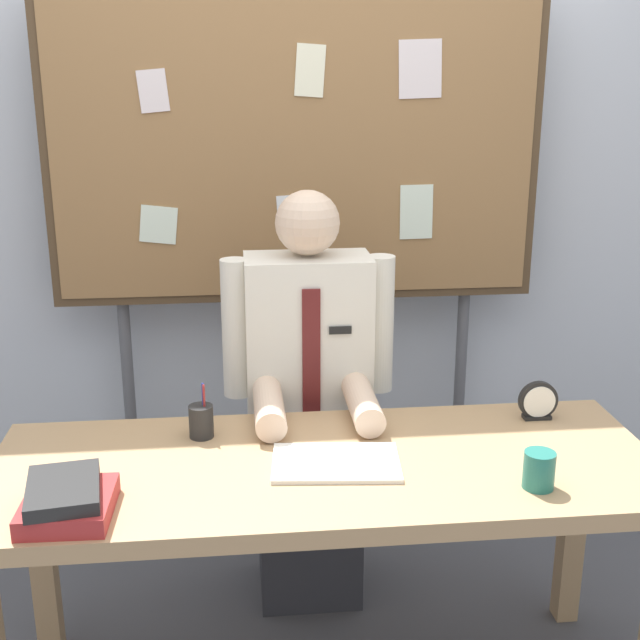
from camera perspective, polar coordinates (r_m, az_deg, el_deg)
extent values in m
cube|color=silver|center=(3.18, -1.89, 9.36)|extent=(6.40, 0.08, 2.70)
cube|color=tan|center=(2.27, 0.43, -10.28)|extent=(1.80, 0.69, 0.05)
cube|color=tan|center=(2.76, -18.55, -14.94)|extent=(0.07, 0.07, 0.71)
cube|color=tan|center=(2.89, 16.96, -13.18)|extent=(0.07, 0.07, 0.71)
cube|color=#2D2D33|center=(2.98, -0.77, -14.43)|extent=(0.34, 0.30, 0.44)
cube|color=silver|center=(2.71, -0.82, -3.51)|extent=(0.40, 0.22, 0.76)
sphere|color=beige|center=(2.58, -0.87, 6.70)|extent=(0.20, 0.20, 0.20)
cylinder|color=silver|center=(2.63, -5.79, -0.58)|extent=(0.09, 0.09, 0.45)
cylinder|color=silver|center=(2.67, 4.12, -0.27)|extent=(0.09, 0.09, 0.45)
cylinder|color=beige|center=(2.47, -3.52, -6.03)|extent=(0.09, 0.30, 0.09)
cylinder|color=beige|center=(2.49, 2.95, -5.77)|extent=(0.09, 0.30, 0.09)
cube|color=#591919|center=(2.59, -0.60, -3.19)|extent=(0.06, 0.01, 0.50)
cube|color=black|center=(2.56, 1.40, -0.71)|extent=(0.07, 0.01, 0.02)
cube|color=#4C3823|center=(2.97, -1.63, 11.72)|extent=(1.75, 0.05, 1.09)
cube|color=olive|center=(2.96, -1.61, 11.70)|extent=(1.69, 0.04, 1.03)
cylinder|color=#59595E|center=(3.27, -12.87, -6.54)|extent=(0.04, 0.04, 0.98)
cylinder|color=#59595E|center=(3.36, 9.51, -5.69)|extent=(0.04, 0.04, 0.98)
cube|color=silver|center=(3.03, 6.64, 7.38)|extent=(0.12, 0.00, 0.20)
cube|color=silver|center=(2.93, -11.41, 15.18)|extent=(0.11, 0.00, 0.15)
cube|color=white|center=(2.96, -1.88, 7.36)|extent=(0.12, 0.00, 0.13)
cube|color=silver|center=(2.99, 6.91, 16.76)|extent=(0.16, 0.00, 0.20)
cube|color=#F4EFCC|center=(2.93, -0.69, 16.77)|extent=(0.11, 0.00, 0.18)
cube|color=silver|center=(2.97, -11.04, 6.45)|extent=(0.14, 0.00, 0.14)
cube|color=#B22D2D|center=(2.09, -16.90, -12.12)|extent=(0.21, 0.24, 0.05)
cube|color=#262626|center=(2.07, -17.23, -11.09)|extent=(0.20, 0.25, 0.03)
cube|color=white|center=(2.24, 1.10, -9.78)|extent=(0.36, 0.25, 0.01)
cylinder|color=black|center=(2.58, 14.75, -5.36)|extent=(0.12, 0.02, 0.12)
cylinder|color=white|center=(2.56, 14.86, -5.47)|extent=(0.10, 0.00, 0.10)
cube|color=black|center=(2.60, 14.67, -6.45)|extent=(0.08, 0.04, 0.01)
cylinder|color=#267266|center=(2.18, 14.82, -9.94)|extent=(0.08, 0.08, 0.10)
cylinder|color=#262626|center=(2.40, -8.17, -6.91)|extent=(0.07, 0.07, 0.09)
cylinder|color=#263399|center=(2.39, -8.01, -5.94)|extent=(0.01, 0.01, 0.15)
cylinder|color=maroon|center=(2.38, -7.94, -6.07)|extent=(0.01, 0.01, 0.15)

